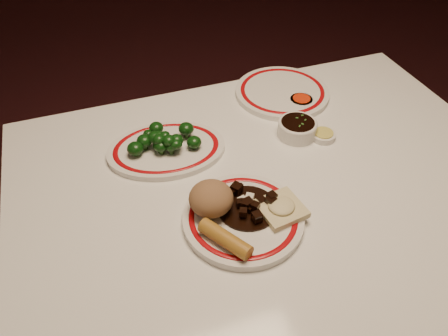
% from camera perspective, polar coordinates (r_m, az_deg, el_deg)
% --- Properties ---
extents(ground, '(7.00, 7.00, 0.00)m').
position_cam_1_polar(ground, '(1.63, 4.48, -21.00)').
color(ground, black).
rests_on(ground, ground).
extents(dining_table, '(1.20, 0.90, 0.75)m').
position_cam_1_polar(dining_table, '(1.09, 6.33, -5.35)').
color(dining_table, white).
rests_on(dining_table, ground).
extents(main_plate, '(0.28, 0.28, 0.02)m').
position_cam_1_polar(main_plate, '(0.93, 2.51, -6.56)').
color(main_plate, white).
rests_on(main_plate, dining_table).
extents(rice_mound, '(0.09, 0.09, 0.07)m').
position_cam_1_polar(rice_mound, '(0.91, -1.70, -3.99)').
color(rice_mound, '#8C6342').
rests_on(rice_mound, main_plate).
extents(spring_roll, '(0.09, 0.12, 0.03)m').
position_cam_1_polar(spring_roll, '(0.86, 0.15, -9.23)').
color(spring_roll, '#AC792A').
rests_on(spring_roll, main_plate).
extents(fried_wonton, '(0.10, 0.10, 0.02)m').
position_cam_1_polar(fried_wonton, '(0.93, 7.47, -5.16)').
color(fried_wonton, beige).
rests_on(fried_wonton, main_plate).
extents(stirfry_heap, '(0.13, 0.13, 0.03)m').
position_cam_1_polar(stirfry_heap, '(0.93, 3.10, -4.64)').
color(stirfry_heap, black).
rests_on(stirfry_heap, main_plate).
extents(broccoli_plate, '(0.32, 0.28, 0.02)m').
position_cam_1_polar(broccoli_plate, '(1.10, -7.53, 2.46)').
color(broccoli_plate, white).
rests_on(broccoli_plate, dining_table).
extents(broccoli_pile, '(0.18, 0.12, 0.05)m').
position_cam_1_polar(broccoli_pile, '(1.08, -7.93, 3.66)').
color(broccoli_pile, '#23471C').
rests_on(broccoli_pile, broccoli_plate).
extents(soy_bowl, '(0.10, 0.10, 0.04)m').
position_cam_1_polar(soy_bowl, '(1.15, 9.52, 5.09)').
color(soy_bowl, white).
rests_on(soy_bowl, dining_table).
extents(sweet_sour_dish, '(0.06, 0.06, 0.02)m').
position_cam_1_polar(sweet_sour_dish, '(1.28, 10.06, 8.62)').
color(sweet_sour_dish, white).
rests_on(sweet_sour_dish, dining_table).
extents(mustard_dish, '(0.06, 0.06, 0.02)m').
position_cam_1_polar(mustard_dish, '(1.16, 12.82, 4.19)').
color(mustard_dish, white).
rests_on(mustard_dish, dining_table).
extents(far_plate, '(0.29, 0.29, 0.02)m').
position_cam_1_polar(far_plate, '(1.31, 7.60, 9.82)').
color(far_plate, white).
rests_on(far_plate, dining_table).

